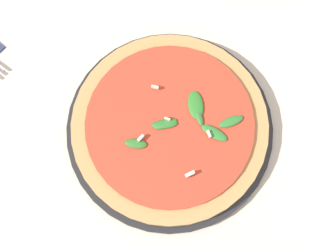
{
  "coord_description": "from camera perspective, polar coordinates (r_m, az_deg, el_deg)",
  "views": [
    {
      "loc": [
        0.17,
        -0.1,
        0.7
      ],
      "look_at": [
        0.01,
        -0.0,
        0.03
      ],
      "focal_mm": 50.0,
      "sensor_mm": 36.0,
      "label": 1
    }
  ],
  "objects": [
    {
      "name": "pizza_arugula_main",
      "position": [
        0.71,
        0.02,
        -0.28
      ],
      "size": [
        0.32,
        0.32,
        0.05
      ],
      "color": "black",
      "rests_on": "ground_plane"
    },
    {
      "name": "ground_plane",
      "position": [
        0.73,
        -0.32,
        0.27
      ],
      "size": [
        6.0,
        6.0,
        0.0
      ],
      "primitive_type": "plane",
      "color": "beige"
    }
  ]
}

